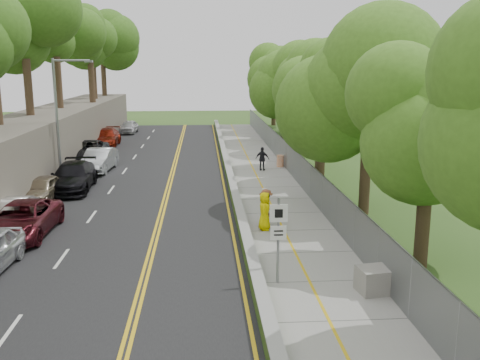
% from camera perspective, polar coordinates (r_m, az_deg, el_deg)
% --- Properties ---
extents(ground, '(140.00, 140.00, 0.00)m').
position_cam_1_polar(ground, '(21.98, 0.18, -8.01)').
color(ground, '#33511E').
rests_on(ground, ground).
extents(road, '(11.20, 66.00, 0.04)m').
position_cam_1_polar(road, '(36.57, -10.05, 0.06)').
color(road, black).
rests_on(road, ground).
extents(sidewalk, '(4.20, 66.00, 0.05)m').
position_cam_1_polar(sidewalk, '(36.60, 2.43, 0.26)').
color(sidewalk, gray).
rests_on(sidewalk, ground).
extents(jersey_barrier, '(0.42, 66.00, 0.60)m').
position_cam_1_polar(jersey_barrier, '(36.36, -1.18, 0.63)').
color(jersey_barrier, '#7EDB37').
rests_on(jersey_barrier, ground).
extents(rock_embankment, '(5.00, 66.00, 4.00)m').
position_cam_1_polar(rock_embankment, '(37.95, -22.43, 2.80)').
color(rock_embankment, '#595147').
rests_on(rock_embankment, ground).
extents(chainlink_fence, '(0.04, 66.00, 2.00)m').
position_cam_1_polar(chainlink_fence, '(36.70, 5.70, 1.79)').
color(chainlink_fence, slate).
rests_on(chainlink_fence, ground).
extents(trees_embankment, '(6.40, 66.00, 13.00)m').
position_cam_1_polar(trees_embankment, '(37.49, -22.77, 15.74)').
color(trees_embankment, '#41751F').
rests_on(trees_embankment, rock_embankment).
extents(trees_fenceside, '(7.00, 66.00, 14.00)m').
position_cam_1_polar(trees_fenceside, '(36.58, 9.60, 11.11)').
color(trees_fenceside, '#4F8625').
rests_on(trees_fenceside, ground).
extents(streetlight, '(2.52, 0.22, 8.00)m').
position_cam_1_polar(streetlight, '(35.83, -18.62, 6.84)').
color(streetlight, gray).
rests_on(streetlight, ground).
extents(signpost, '(0.62, 0.09, 3.10)m').
position_cam_1_polar(signpost, '(18.62, 4.11, -5.44)').
color(signpost, gray).
rests_on(signpost, sidewalk).
extents(construction_barrel, '(0.54, 0.54, 0.89)m').
position_cam_1_polar(construction_barrel, '(40.35, 4.31, 2.04)').
color(construction_barrel, '#D74A00').
rests_on(construction_barrel, sidewalk).
extents(concrete_block, '(1.40, 1.13, 0.85)m').
position_cam_1_polar(concrete_block, '(18.96, 14.41, -10.27)').
color(concrete_block, slate).
rests_on(concrete_block, sidewalk).
extents(car_1, '(1.54, 4.20, 1.37)m').
position_cam_1_polar(car_1, '(27.41, -23.28, -3.33)').
color(car_1, silver).
rests_on(car_1, road).
extents(car_2, '(2.63, 5.51, 1.52)m').
position_cam_1_polar(car_2, '(25.90, -22.24, -3.95)').
color(car_2, '#581620').
rests_on(car_2, road).
extents(car_3, '(2.50, 5.83, 1.67)m').
position_cam_1_polar(car_3, '(34.26, -17.39, 0.33)').
color(car_3, black).
rests_on(car_3, road).
extents(car_4, '(2.04, 4.23, 1.39)m').
position_cam_1_polar(car_4, '(32.18, -20.33, -0.88)').
color(car_4, gray).
rests_on(car_4, road).
extents(car_5, '(2.14, 5.07, 1.63)m').
position_cam_1_polar(car_5, '(39.91, -14.80, 2.07)').
color(car_5, '#A8ACB0').
rests_on(car_5, road).
extents(car_6, '(2.86, 5.91, 1.62)m').
position_cam_1_polar(car_6, '(44.30, -15.85, 2.98)').
color(car_6, black).
rests_on(car_6, road).
extents(car_7, '(2.39, 5.72, 1.65)m').
position_cam_1_polar(car_7, '(52.00, -14.12, 4.40)').
color(car_7, maroon).
rests_on(car_7, road).
extents(car_8, '(1.93, 4.31, 1.44)m').
position_cam_1_polar(car_8, '(61.54, -11.77, 5.57)').
color(car_8, '#BAB9BD').
rests_on(car_8, road).
extents(painter_0, '(0.72, 0.96, 1.79)m').
position_cam_1_polar(painter_0, '(24.85, 2.63, -3.33)').
color(painter_0, '#F0DC00').
rests_on(painter_0, sidewalk).
extents(painter_1, '(0.61, 0.75, 1.78)m').
position_cam_1_polar(painter_1, '(25.75, 2.72, -2.79)').
color(painter_1, beige).
rests_on(painter_1, sidewalk).
extents(painter_2, '(0.76, 0.90, 1.63)m').
position_cam_1_polar(painter_2, '(25.29, 2.86, -3.24)').
color(painter_2, black).
rests_on(painter_2, sidewalk).
extents(painter_3, '(0.73, 1.18, 1.76)m').
position_cam_1_polar(painter_3, '(25.54, 2.78, -2.93)').
color(painter_3, brown).
rests_on(painter_3, sidewalk).
extents(person_far, '(1.09, 0.74, 1.72)m').
position_cam_1_polar(person_far, '(38.82, 2.40, 2.27)').
color(person_far, black).
rests_on(person_far, sidewalk).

